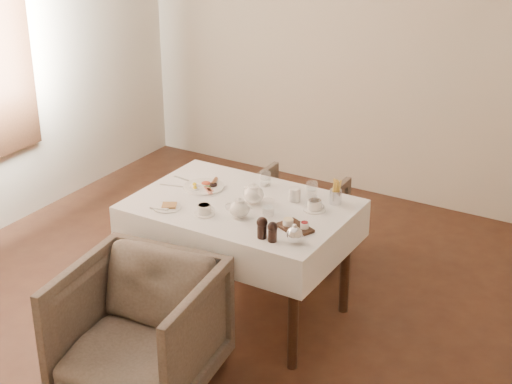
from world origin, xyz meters
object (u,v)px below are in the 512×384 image
at_px(breakfast_plate, 204,186).
at_px(teapot_centre, 254,193).
at_px(armchair_near, 139,330).
at_px(table, 242,221).
at_px(armchair_far, 292,219).

distance_m(breakfast_plate, teapot_centre, 0.39).
relative_size(armchair_near, breakfast_plate, 3.06).
distance_m(table, armchair_far, 0.89).
bearing_deg(breakfast_plate, armchair_near, -69.46).
xyz_separation_m(table, breakfast_plate, (-0.32, 0.08, 0.13)).
distance_m(armchair_far, teapot_centre, 0.95).
height_order(armchair_far, breakfast_plate, breakfast_plate).
bearing_deg(breakfast_plate, table, -7.79).
xyz_separation_m(table, teapot_centre, (0.06, 0.04, 0.18)).
distance_m(armchair_near, breakfast_plate, 1.09).
distance_m(table, breakfast_plate, 0.36).
bearing_deg(table, breakfast_plate, 165.31).
bearing_deg(teapot_centre, table, -125.82).
bearing_deg(breakfast_plate, teapot_centre, 0.15).
bearing_deg(armchair_near, table, 76.91).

